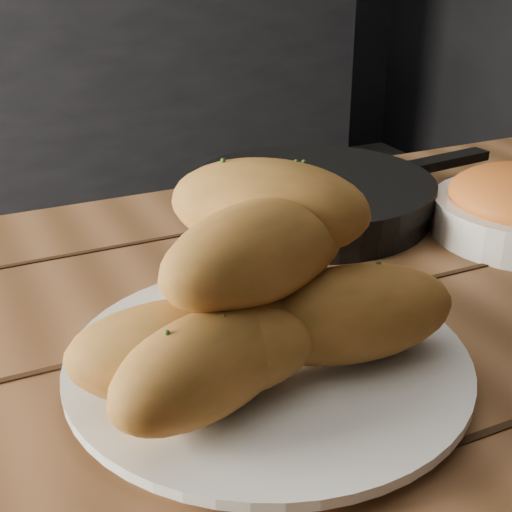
{
  "coord_description": "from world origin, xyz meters",
  "views": [
    {
      "loc": [
        -0.2,
        -1.06,
        1.06
      ],
      "look_at": [
        -0.0,
        -0.64,
        0.84
      ],
      "focal_mm": 50.0,
      "sensor_mm": 36.0,
      "label": 1
    }
  ],
  "objects_px": {
    "bread_rolls": "(252,294)",
    "skillet": "(314,196)",
    "table": "(384,462)",
    "plate": "(268,364)"
  },
  "relations": [
    {
      "from": "bread_rolls",
      "to": "skillet",
      "type": "relative_size",
      "value": 0.71
    },
    {
      "from": "table",
      "to": "skillet",
      "type": "bearing_deg",
      "value": 72.21
    },
    {
      "from": "table",
      "to": "skillet",
      "type": "relative_size",
      "value": 3.38
    },
    {
      "from": "skillet",
      "to": "table",
      "type": "bearing_deg",
      "value": -107.79
    },
    {
      "from": "plate",
      "to": "bread_rolls",
      "type": "distance_m",
      "value": 0.06
    },
    {
      "from": "bread_rolls",
      "to": "skillet",
      "type": "bearing_deg",
      "value": 52.64
    },
    {
      "from": "table",
      "to": "bread_rolls",
      "type": "distance_m",
      "value": 0.21
    },
    {
      "from": "skillet",
      "to": "plate",
      "type": "bearing_deg",
      "value": -125.69
    },
    {
      "from": "table",
      "to": "skillet",
      "type": "distance_m",
      "value": 0.33
    },
    {
      "from": "plate",
      "to": "skillet",
      "type": "distance_m",
      "value": 0.33
    }
  ]
}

